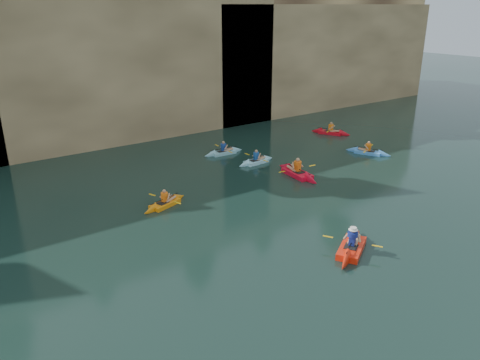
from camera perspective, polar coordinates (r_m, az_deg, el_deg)
ground at (r=17.46m, az=12.66°, el=-12.52°), size 160.00×160.00×0.00m
cliff at (r=41.15m, az=-20.12°, el=14.65°), size 70.00×16.00×12.00m
cliff_slab_center at (r=34.87m, az=-13.27°, el=13.98°), size 24.00×2.40×11.40m
cliff_slab_east at (r=46.42m, az=10.93°, el=14.69°), size 26.00×2.40×9.84m
sea_cave_center at (r=33.14m, az=-21.84°, el=5.49°), size 3.50×1.00×3.20m
sea_cave_east at (r=38.59m, az=-1.32°, el=9.90°), size 5.00×1.00×4.50m
main_kayaker at (r=19.65m, az=13.44°, el=-7.99°), size 3.47×2.50×1.32m
kayaker_orange at (r=23.58m, az=-9.14°, el=-2.81°), size 2.90×2.07×1.08m
kayaker_ltblue_near at (r=29.54m, az=1.98°, el=2.31°), size 2.83×2.20×1.10m
kayaker_red_far at (r=27.55m, az=6.99°, el=0.85°), size 2.62×3.71×1.35m
kayaker_ltblue_mid at (r=31.39m, az=-2.03°, el=3.42°), size 2.96×2.22×1.11m
kayaker_blue_east at (r=32.56m, az=15.34°, el=3.31°), size 2.01×3.07×1.09m
kayaker_extra_east at (r=37.05m, az=10.98°, el=5.74°), size 2.13×3.04×1.17m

